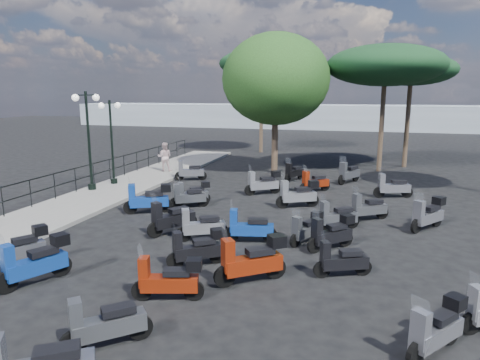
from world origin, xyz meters
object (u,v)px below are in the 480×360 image
(scooter_10, at_px, (193,194))
(scooter_11, at_px, (263,183))
(pedestrian_far, at_px, (165,157))
(scooter_20, at_px, (341,261))
(scooter_14, at_px, (306,229))
(scooter_25, at_px, (436,330))
(scooter_9, at_px, (201,226))
(pine_2, at_px, (262,64))
(scooter_2, at_px, (17,248))
(scooter_5, at_px, (190,172))
(scooter_15, at_px, (249,228))
(scooter_4, at_px, (188,197))
(scooter_7, at_px, (197,249))
(scooter_17, at_px, (294,173))
(lamp_post_2, at_px, (111,137))
(scooter_19, at_px, (252,261))
(scooter_6, at_px, (105,325))
(scooter_23, at_px, (349,173))
(scooter_16, at_px, (298,194))
(scooter_3, at_px, (148,199))
(scooter_13, at_px, (168,280))
(pine_0, at_px, (385,66))
(lamp_post_1, at_px, (88,134))
(scooter_8, at_px, (171,219))
(scooter_21, at_px, (331,234))
(scooter_22, at_px, (314,182))
(scooter_30, at_px, (337,217))
(pine_1, at_px, (411,70))
(scooter_28, at_px, (368,208))
(scooter_1, at_px, (35,262))
(scooter_27, at_px, (428,215))

(scooter_10, bearing_deg, scooter_11, -80.38)
(pedestrian_far, bearing_deg, scooter_20, 114.94)
(scooter_14, height_order, scooter_25, scooter_25)
(scooter_9, relative_size, pine_2, 0.20)
(scooter_2, distance_m, scooter_5, 11.91)
(scooter_15, bearing_deg, scooter_4, 34.61)
(scooter_7, bearing_deg, scooter_17, -40.02)
(lamp_post_2, distance_m, scooter_19, 12.91)
(scooter_14, height_order, pine_2, pine_2)
(scooter_6, distance_m, scooter_23, 16.51)
(scooter_16, height_order, scooter_25, scooter_16)
(scooter_3, height_order, scooter_4, scooter_3)
(pedestrian_far, distance_m, scooter_13, 15.53)
(scooter_13, xyz_separation_m, scooter_15, (0.75, 4.14, -0.02))
(scooter_10, xyz_separation_m, pine_0, (7.62, 10.25, 5.59))
(scooter_4, bearing_deg, scooter_17, -57.98)
(scooter_17, bearing_deg, lamp_post_1, 57.94)
(scooter_6, relative_size, scooter_8, 0.84)
(scooter_21, distance_m, scooter_22, 7.54)
(lamp_post_1, height_order, pedestrian_far, lamp_post_1)
(scooter_4, height_order, scooter_30, scooter_30)
(scooter_2, xyz_separation_m, pine_1, (11.18, 19.50, 5.35))
(scooter_10, relative_size, scooter_14, 0.98)
(scooter_22, bearing_deg, scooter_13, 130.75)
(pine_2, bearing_deg, scooter_21, -71.07)
(scooter_10, bearing_deg, scooter_2, 127.55)
(scooter_7, bearing_deg, scooter_28, -74.82)
(scooter_25, distance_m, scooter_30, 7.00)
(scooter_22, bearing_deg, scooter_1, 115.53)
(scooter_9, xyz_separation_m, scooter_10, (-1.94, 4.04, 0.00))
(scooter_9, xyz_separation_m, scooter_17, (1.29, 10.07, -0.02))
(scooter_28, bearing_deg, scooter_16, 34.06)
(scooter_5, bearing_deg, scooter_15, -168.08)
(scooter_11, bearing_deg, scooter_15, 153.83)
(scooter_22, bearing_deg, scooter_6, 130.77)
(scooter_9, height_order, scooter_17, scooter_9)
(scooter_3, relative_size, scooter_16, 1.05)
(lamp_post_1, height_order, scooter_19, lamp_post_1)
(lamp_post_1, relative_size, scooter_1, 2.63)
(lamp_post_1, xyz_separation_m, lamp_post_2, (0.22, 1.48, -0.23))
(scooter_5, height_order, scooter_8, scooter_8)
(scooter_8, bearing_deg, scooter_4, -41.55)
(scooter_5, relative_size, scooter_28, 1.13)
(scooter_25, bearing_deg, scooter_16, -29.09)
(scooter_13, relative_size, scooter_19, 1.00)
(pedestrian_far, bearing_deg, scooter_15, 110.68)
(scooter_13, xyz_separation_m, pine_2, (-3.68, 24.33, 6.20))
(scooter_16, distance_m, scooter_22, 2.98)
(scooter_4, distance_m, scooter_27, 8.86)
(scooter_19, bearing_deg, scooter_3, 10.29)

